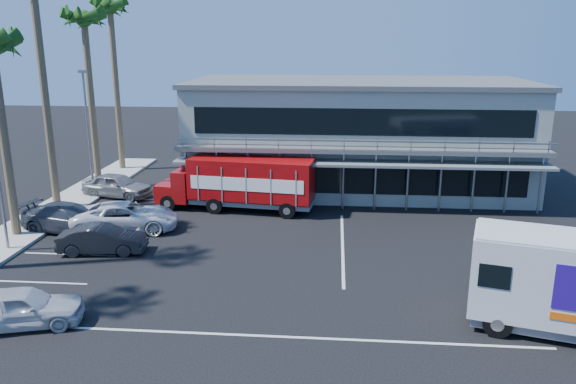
{
  "coord_description": "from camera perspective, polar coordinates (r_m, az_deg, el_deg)",
  "views": [
    {
      "loc": [
        1.5,
        -23.3,
        9.96
      ],
      "look_at": [
        -0.86,
        4.57,
        2.3
      ],
      "focal_mm": 35.0,
      "sensor_mm": 36.0,
      "label": 1
    }
  ],
  "objects": [
    {
      "name": "curb_strip",
      "position": [
        35.05,
        -23.52,
        -2.37
      ],
      "size": [
        3.0,
        32.0,
        0.16
      ],
      "primitive_type": "cube",
      "color": "#A5A399",
      "rests_on": "ground"
    },
    {
      "name": "parked_car_a",
      "position": [
        22.48,
        -25.46,
        -10.53
      ],
      "size": [
        4.55,
        2.79,
        1.45
      ],
      "primitive_type": "imported",
      "rotation": [
        0.0,
        0.0,
        1.84
      ],
      "color": "silver",
      "rests_on": "ground"
    },
    {
      "name": "parked_car_b",
      "position": [
        28.38,
        -18.34,
        -4.59
      ],
      "size": [
        4.24,
        1.86,
        1.35
      ],
      "primitive_type": "imported",
      "rotation": [
        0.0,
        0.0,
        1.68
      ],
      "color": "black",
      "rests_on": "ground"
    },
    {
      "name": "palm_f",
      "position": [
        45.0,
        -17.57,
        16.56
      ],
      "size": [
        2.8,
        2.8,
        13.25
      ],
      "color": "brown",
      "rests_on": "ground"
    },
    {
      "name": "parked_car_e",
      "position": [
        37.99,
        -16.96,
        0.65
      ],
      "size": [
        4.88,
        2.87,
        1.56
      ],
      "primitive_type": "imported",
      "rotation": [
        0.0,
        0.0,
        1.33
      ],
      "color": "slate",
      "rests_on": "ground"
    },
    {
      "name": "red_truck",
      "position": [
        33.38,
        -4.8,
        1.02
      ],
      "size": [
        9.66,
        3.41,
        3.19
      ],
      "rotation": [
        0.0,
        0.0,
        -0.13
      ],
      "color": "maroon",
      "rests_on": "ground"
    },
    {
      "name": "light_pole_far",
      "position": [
        38.11,
        -19.67,
        6.19
      ],
      "size": [
        0.5,
        0.25,
        8.09
      ],
      "color": "gray",
      "rests_on": "ground"
    },
    {
      "name": "parked_car_c",
      "position": [
        31.21,
        -16.17,
        -2.43
      ],
      "size": [
        5.97,
        3.63,
        1.55
      ],
      "primitive_type": "imported",
      "rotation": [
        0.0,
        0.0,
        1.77
      ],
      "color": "white",
      "rests_on": "ground"
    },
    {
      "name": "building",
      "position": [
        38.78,
        7.02,
        5.84
      ],
      "size": [
        22.4,
        12.0,
        7.3
      ],
      "color": "gray",
      "rests_on": "ground"
    },
    {
      "name": "parked_car_d",
      "position": [
        32.03,
        -21.35,
        -2.48
      ],
      "size": [
        5.5,
        3.03,
        1.51
      ],
      "primitive_type": "imported",
      "rotation": [
        0.0,
        0.0,
        1.39
      ],
      "color": "#333944",
      "rests_on": "ground"
    },
    {
      "name": "palm_e",
      "position": [
        39.76,
        -19.95,
        15.32
      ],
      "size": [
        2.8,
        2.8,
        12.25
      ],
      "color": "brown",
      "rests_on": "ground"
    },
    {
      "name": "ground",
      "position": [
        25.38,
        1.07,
        -7.79
      ],
      "size": [
        120.0,
        120.0,
        0.0
      ],
      "primitive_type": "plane",
      "color": "black",
      "rests_on": "ground"
    }
  ]
}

